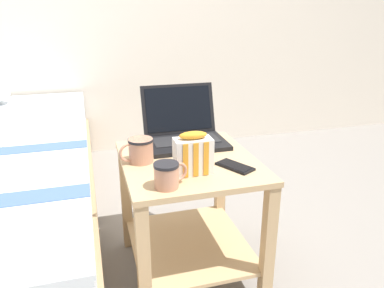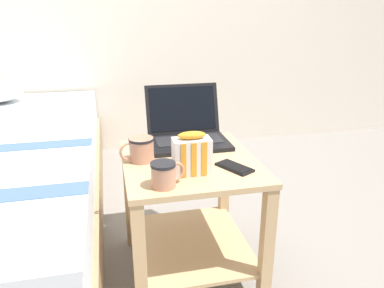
{
  "view_description": "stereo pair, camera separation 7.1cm",
  "coord_description": "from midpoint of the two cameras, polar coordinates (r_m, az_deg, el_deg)",
  "views": [
    {
      "loc": [
        -0.37,
        -1.31,
        1.09
      ],
      "look_at": [
        0.0,
        -0.04,
        0.6
      ],
      "focal_mm": 35.0,
      "sensor_mm": 36.0,
      "label": 1
    },
    {
      "loc": [
        -0.3,
        -1.33,
        1.09
      ],
      "look_at": [
        0.0,
        -0.04,
        0.6
      ],
      "focal_mm": 35.0,
      "sensor_mm": 36.0,
      "label": 2
    }
  ],
  "objects": [
    {
      "name": "mug_front_left",
      "position": [
        1.24,
        -5.43,
        -4.57
      ],
      "size": [
        0.12,
        0.08,
        0.09
      ],
      "color": "tan",
      "rests_on": "bedside_table"
    },
    {
      "name": "mug_front_right",
      "position": [
        1.45,
        -9.29,
        -0.81
      ],
      "size": [
        0.14,
        0.1,
        0.09
      ],
      "color": "tan",
      "rests_on": "bedside_table"
    },
    {
      "name": "laptop",
      "position": [
        1.65,
        -2.42,
        1.89
      ],
      "size": [
        0.34,
        0.3,
        0.23
      ],
      "color": "black",
      "rests_on": "bedside_table"
    },
    {
      "name": "cell_phone",
      "position": [
        1.4,
        5.11,
        -3.42
      ],
      "size": [
        0.13,
        0.16,
        0.01
      ],
      "color": "black",
      "rests_on": "bedside_table"
    },
    {
      "name": "ground_plane",
      "position": [
        1.74,
        -1.64,
        -18.52
      ],
      "size": [
        8.0,
        8.0,
        0.0
      ],
      "primitive_type": "plane",
      "color": "gray"
    },
    {
      "name": "snack_bag",
      "position": [
        1.33,
        -1.36,
        -1.61
      ],
      "size": [
        0.14,
        0.08,
        0.16
      ],
      "color": "silver",
      "rests_on": "bedside_table"
    },
    {
      "name": "bedside_table",
      "position": [
        1.56,
        -1.76,
        -8.82
      ],
      "size": [
        0.52,
        0.57,
        0.52
      ],
      "color": "tan",
      "rests_on": "ground_plane"
    }
  ]
}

